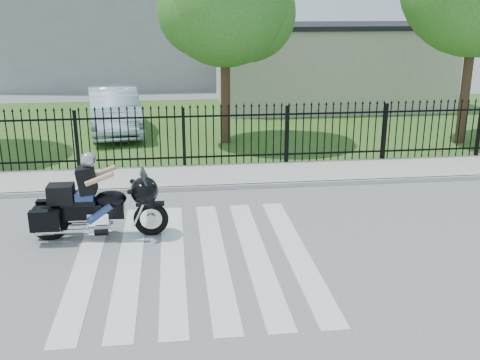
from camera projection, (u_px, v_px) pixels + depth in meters
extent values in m
plane|color=slate|center=(194.00, 258.00, 10.72)|extent=(120.00, 120.00, 0.00)
cube|color=#ADAAA3|center=(186.00, 177.00, 15.43)|extent=(40.00, 2.00, 0.12)
cube|color=#ADAAA3|center=(187.00, 189.00, 14.48)|extent=(40.00, 0.12, 0.12)
cube|color=#30531C|center=(180.00, 125.00, 22.06)|extent=(40.00, 12.00, 0.02)
cube|color=black|center=(184.00, 157.00, 16.28)|extent=(26.00, 0.04, 0.05)
cube|color=black|center=(183.00, 117.00, 15.92)|extent=(26.00, 0.04, 0.05)
cylinder|color=#382316|center=(225.00, 82.00, 18.77)|extent=(0.32, 0.32, 4.16)
sphere|color=#29651C|center=(225.00, 1.00, 17.97)|extent=(4.20, 4.20, 4.20)
cylinder|color=#382316|center=(467.00, 73.00, 18.65)|extent=(0.32, 0.32, 4.80)
cube|color=beige|center=(328.00, 67.00, 26.12)|extent=(10.00, 6.00, 3.50)
cube|color=black|center=(330.00, 26.00, 25.56)|extent=(10.20, 6.20, 0.20)
torus|color=black|center=(151.00, 219.00, 11.68)|extent=(0.73, 0.15, 0.73)
torus|color=black|center=(49.00, 223.00, 11.47)|extent=(0.78, 0.17, 0.77)
cube|color=black|center=(90.00, 211.00, 11.48)|extent=(1.38, 0.27, 0.32)
ellipsoid|color=black|center=(111.00, 199.00, 11.45)|extent=(0.66, 0.43, 0.35)
cube|color=black|center=(79.00, 202.00, 11.40)|extent=(0.69, 0.35, 0.11)
cube|color=silver|center=(99.00, 219.00, 11.55)|extent=(0.43, 0.32, 0.32)
ellipsoid|color=black|center=(144.00, 191.00, 11.48)|extent=(0.58, 0.77, 0.57)
cube|color=black|center=(61.00, 194.00, 11.31)|extent=(0.51, 0.41, 0.38)
cube|color=navy|center=(85.00, 196.00, 11.37)|extent=(0.36, 0.32, 0.19)
sphere|color=#A0A1A7|center=(88.00, 160.00, 11.15)|extent=(0.31, 0.31, 0.31)
imported|color=#ACBFD8|center=(114.00, 111.00, 20.56)|extent=(2.44, 5.19, 1.64)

